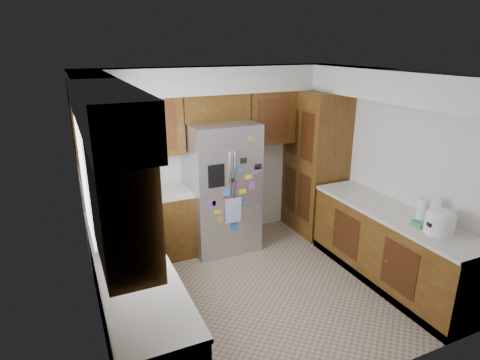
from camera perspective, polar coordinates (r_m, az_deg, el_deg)
name	(u,v)px	position (r m, az deg, el deg)	size (l,w,h in m)	color
floor	(260,288)	(4.98, 2.90, -15.13)	(3.60, 3.60, 0.00)	tan
room_shell	(240,134)	(4.52, -0.04, 6.59)	(3.64, 3.24, 2.52)	silver
left_counter_run	(143,283)	(4.40, -13.62, -14.01)	(1.36, 3.20, 0.92)	#42270C
right_counter_run	(389,249)	(5.23, 20.46, -9.25)	(0.63, 2.25, 0.92)	#42270C
pantry	(315,163)	(6.14, 10.66, 2.38)	(0.60, 0.90, 2.15)	#42270C
fridge	(222,187)	(5.55, -2.62, -0.97)	(0.90, 0.79, 1.80)	#98979C
bridge_cabinet	(214,107)	(5.50, -3.68, 10.37)	(0.96, 0.34, 0.35)	#42270C
fridge_top_items	(210,85)	(5.42, -4.27, 13.35)	(0.70, 0.32, 0.26)	#233A9C
sink_assembly	(123,234)	(4.18, -16.26, -7.36)	(0.52, 0.70, 0.37)	silver
left_counter_clutter	(116,203)	(4.82, -17.28, -3.09)	(0.36, 0.93, 0.38)	black
rice_cooker	(440,220)	(4.62, 26.57, -5.17)	(0.31, 0.30, 0.27)	white
paper_towel	(422,211)	(4.79, 24.52, -3.99)	(0.13, 0.13, 0.28)	white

